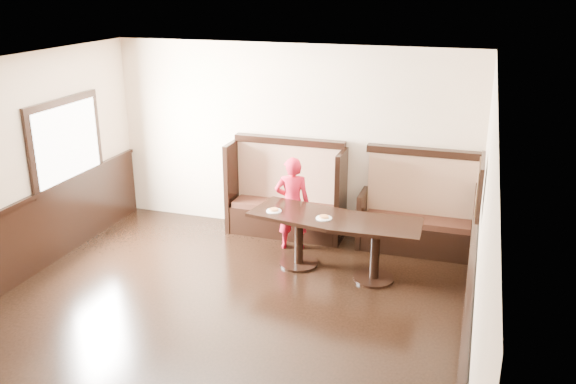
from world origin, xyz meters
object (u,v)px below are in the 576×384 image
at_px(booth_neighbor, 418,217).
at_px(child, 292,203).
at_px(booth_main, 287,200).
at_px(table_main, 299,224).
at_px(table_neighbor, 376,238).

relative_size(booth_neighbor, child, 1.22).
relative_size(booth_main, booth_neighbor, 1.06).
distance_m(table_main, table_neighbor, 1.05).
xyz_separation_m(booth_neighbor, child, (-1.70, -0.50, 0.19)).
height_order(table_main, child, child).
bearing_deg(table_main, booth_main, 126.17).
distance_m(booth_neighbor, child, 1.79).
xyz_separation_m(booth_main, table_main, (0.50, -1.01, 0.06)).
height_order(booth_main, table_neighbor, booth_main).
bearing_deg(table_main, booth_neighbor, 44.55).
xyz_separation_m(table_main, table_neighbor, (1.04, -0.12, -0.00)).
xyz_separation_m(booth_main, table_neighbor, (1.54, -1.13, 0.05)).
xyz_separation_m(booth_neighbor, table_main, (-1.45, -1.00, 0.10)).
bearing_deg(child, booth_neighbor, 179.62).
distance_m(booth_main, table_neighbor, 1.91).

